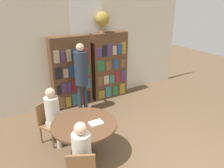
{
  "coord_description": "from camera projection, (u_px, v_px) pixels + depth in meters",
  "views": [
    {
      "loc": [
        -2.44,
        -1.89,
        2.86
      ],
      "look_at": [
        -0.17,
        1.99,
        1.05
      ],
      "focal_mm": 35.0,
      "sensor_mm": 36.0,
      "label": 1
    }
  ],
  "objects": [
    {
      "name": "seated_reader_left",
      "position": [
        54.0,
        113.0,
        4.33
      ],
      "size": [
        0.4,
        0.42,
        1.24
      ],
      "rotation": [
        0.0,
        0.0,
        -2.65
      ],
      "color": "beige",
      "rests_on": "ground_plane"
    },
    {
      "name": "chair_left_side",
      "position": [
        49.0,
        120.0,
        4.5
      ],
      "size": [
        0.54,
        0.54,
        0.87
      ],
      "rotation": [
        0.0,
        0.0,
        -2.65
      ],
      "color": "brown",
      "rests_on": "ground_plane"
    },
    {
      "name": "seated_reader_right",
      "position": [
        82.0,
        152.0,
        3.25
      ],
      "size": [
        0.39,
        0.42,
        1.23
      ],
      "rotation": [
        0.0,
        0.0,
        -0.45
      ],
      "color": "beige",
      "rests_on": "ground_plane"
    },
    {
      "name": "wall_back",
      "position": [
        87.0,
        49.0,
        6.08
      ],
      "size": [
        6.4,
        0.07,
        3.0
      ],
      "color": "beige",
      "rests_on": "ground_plane"
    },
    {
      "name": "flower_vase",
      "position": [
        102.0,
        19.0,
        5.82
      ],
      "size": [
        0.37,
        0.37,
        0.56
      ],
      "color": "#997047",
      "rests_on": "bookshelf_right"
    },
    {
      "name": "bookshelf_right",
      "position": [
        109.0,
        66.0,
        6.4
      ],
      "size": [
        1.06,
        0.34,
        1.93
      ],
      "color": "brown",
      "rests_on": "ground_plane"
    },
    {
      "name": "librarian_standing",
      "position": [
        81.0,
        71.0,
        5.43
      ],
      "size": [
        0.33,
        0.6,
        1.83
      ],
      "color": "#232D3D",
      "rests_on": "ground_plane"
    },
    {
      "name": "reading_table",
      "position": [
        84.0,
        129.0,
        3.99
      ],
      "size": [
        1.2,
        1.2,
        0.73
      ],
      "color": "brown",
      "rests_on": "ground_plane"
    },
    {
      "name": "open_book_on_table",
      "position": [
        96.0,
        123.0,
        3.92
      ],
      "size": [
        0.24,
        0.18,
        0.03
      ],
      "color": "silver",
      "rests_on": "reading_table"
    },
    {
      "name": "bookshelf_left",
      "position": [
        71.0,
        73.0,
        5.85
      ],
      "size": [
        1.06,
        0.34,
        1.93
      ],
      "color": "brown",
      "rests_on": "ground_plane"
    }
  ]
}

